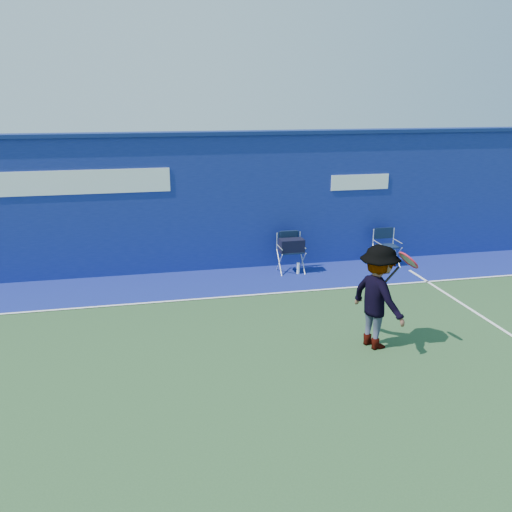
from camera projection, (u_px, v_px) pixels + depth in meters
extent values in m
plane|color=#294A27|center=(251.00, 378.00, 7.65)|extent=(80.00, 80.00, 0.00)
cube|color=navy|center=(204.00, 204.00, 12.09)|extent=(24.00, 0.40, 3.00)
cube|color=navy|center=(202.00, 133.00, 11.65)|extent=(24.00, 0.50, 0.08)
cube|color=white|center=(59.00, 183.00, 11.12)|extent=(4.50, 0.02, 0.50)
cube|color=white|center=(360.00, 182.00, 12.50)|extent=(1.40, 0.02, 0.35)
cube|color=navy|center=(212.00, 283.00, 11.49)|extent=(24.00, 1.80, 0.01)
cube|color=white|center=(219.00, 297.00, 10.64)|extent=(24.00, 0.06, 0.01)
cube|color=#0D1932|center=(291.00, 251.00, 12.06)|extent=(0.47, 0.40, 0.03)
cube|color=silver|center=(288.00, 240.00, 12.22)|extent=(0.54, 0.02, 0.39)
cube|color=#0D1932|center=(289.00, 237.00, 12.20)|extent=(0.47, 0.03, 0.27)
cube|color=black|center=(292.00, 246.00, 11.99)|extent=(0.54, 0.31, 0.29)
cube|color=#0D1932|center=(289.00, 235.00, 12.19)|extent=(0.39, 0.06, 0.21)
cube|color=#0D1932|center=(387.00, 246.00, 12.55)|extent=(0.45, 0.38, 0.03)
cube|color=silver|center=(383.00, 236.00, 12.71)|extent=(0.51, 0.02, 0.37)
cube|color=#0D1932|center=(384.00, 233.00, 12.69)|extent=(0.45, 0.02, 0.26)
cylinder|color=white|center=(298.00, 268.00, 12.05)|extent=(0.07, 0.07, 0.26)
imported|color=#EA4738|center=(378.00, 297.00, 8.39)|extent=(0.92, 1.21, 1.66)
torus|color=red|center=(408.00, 260.00, 8.19)|extent=(0.33, 0.41, 0.29)
cylinder|color=gray|center=(408.00, 260.00, 8.19)|extent=(0.26, 0.34, 0.23)
cylinder|color=black|center=(391.00, 275.00, 8.24)|extent=(0.27, 0.08, 0.26)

